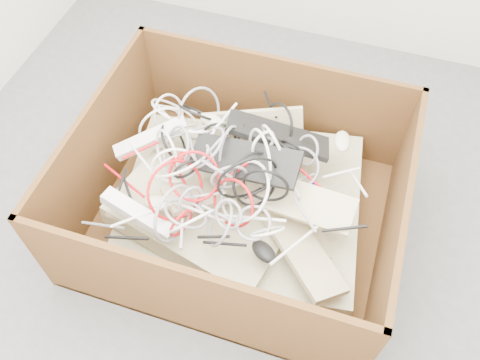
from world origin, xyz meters
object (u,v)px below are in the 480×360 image
(power_strip_right, at_px, (138,214))
(cardboard_box, at_px, (234,204))
(power_strip_left, at_px, (151,138))
(vga_plug, at_px, (311,189))

(power_strip_right, bearing_deg, cardboard_box, 56.23)
(power_strip_left, bearing_deg, power_strip_right, -110.68)
(power_strip_left, xyz_separation_m, power_strip_right, (0.11, -0.37, -0.00))
(cardboard_box, xyz_separation_m, power_strip_right, (-0.30, -0.29, 0.21))
(cardboard_box, bearing_deg, power_strip_right, -135.48)
(vga_plug, bearing_deg, cardboard_box, -130.62)
(cardboard_box, distance_m, power_strip_right, 0.47)
(cardboard_box, bearing_deg, power_strip_left, 168.98)
(cardboard_box, height_order, vga_plug, cardboard_box)
(cardboard_box, relative_size, power_strip_left, 3.94)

